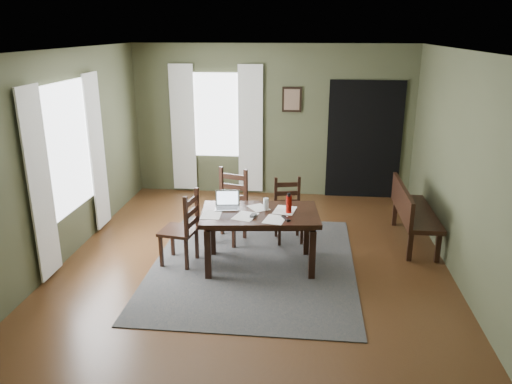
# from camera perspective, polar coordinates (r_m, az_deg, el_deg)

# --- Properties ---
(ground) EXTENTS (5.00, 6.00, 0.01)m
(ground) POSITION_cam_1_polar(r_m,az_deg,el_deg) (6.60, -0.28, -8.30)
(ground) COLOR #492C16
(room_shell) EXTENTS (5.02, 6.02, 2.71)m
(room_shell) POSITION_cam_1_polar(r_m,az_deg,el_deg) (6.01, -0.30, 7.30)
(room_shell) COLOR #474B31
(room_shell) RESTS_ON ground
(rug) EXTENTS (2.60, 3.20, 0.01)m
(rug) POSITION_cam_1_polar(r_m,az_deg,el_deg) (6.60, -0.28, -8.22)
(rug) COLOR #383838
(rug) RESTS_ON ground
(dining_table) EXTENTS (1.55, 1.03, 0.73)m
(dining_table) POSITION_cam_1_polar(r_m,az_deg,el_deg) (6.29, 0.45, -3.10)
(dining_table) COLOR black
(dining_table) RESTS_ON rug
(chair_end) EXTENTS (0.50, 0.50, 0.99)m
(chair_end) POSITION_cam_1_polar(r_m,az_deg,el_deg) (6.50, -8.43, -4.21)
(chair_end) COLOR black
(chair_end) RESTS_ON rug
(chair_back_left) EXTENTS (0.57, 0.57, 1.04)m
(chair_back_left) POSITION_cam_1_polar(r_m,az_deg,el_deg) (7.14, -3.08, -1.71)
(chair_back_left) COLOR black
(chair_back_left) RESTS_ON rug
(chair_back_right) EXTENTS (0.47, 0.47, 0.90)m
(chair_back_right) POSITION_cam_1_polar(r_m,az_deg,el_deg) (7.18, 3.72, -2.17)
(chair_back_right) COLOR black
(chair_back_right) RESTS_ON rug
(bench) EXTENTS (0.48, 1.48, 0.83)m
(bench) POSITION_cam_1_polar(r_m,az_deg,el_deg) (7.41, 17.31, -1.89)
(bench) COLOR black
(bench) RESTS_ON ground
(laptop) EXTENTS (0.34, 0.29, 0.21)m
(laptop) POSITION_cam_1_polar(r_m,az_deg,el_deg) (6.42, -3.29, -1.32)
(laptop) COLOR #B7B7BC
(laptop) RESTS_ON dining_table
(computer_mouse) EXTENTS (0.08, 0.11, 0.03)m
(computer_mouse) POSITION_cam_1_polar(r_m,az_deg,el_deg) (6.11, -0.32, -2.71)
(computer_mouse) COLOR #3F3F42
(computer_mouse) RESTS_ON dining_table
(tv_remote) EXTENTS (0.12, 0.18, 0.02)m
(tv_remote) POSITION_cam_1_polar(r_m,az_deg,el_deg) (6.05, 3.43, -3.02)
(tv_remote) COLOR black
(tv_remote) RESTS_ON dining_table
(drinking_glass) EXTENTS (0.07, 0.07, 0.16)m
(drinking_glass) POSITION_cam_1_polar(r_m,az_deg,el_deg) (6.31, 1.14, -1.40)
(drinking_glass) COLOR silver
(drinking_glass) RESTS_ON dining_table
(water_bottle) EXTENTS (0.09, 0.09, 0.26)m
(water_bottle) POSITION_cam_1_polar(r_m,az_deg,el_deg) (6.22, 3.78, -1.36)
(water_bottle) COLOR #AB150D
(water_bottle) RESTS_ON dining_table
(paper_a) EXTENTS (0.25, 0.32, 0.00)m
(paper_a) POSITION_cam_1_polar(r_m,az_deg,el_deg) (6.19, -5.15, -2.62)
(paper_a) COLOR white
(paper_a) RESTS_ON dining_table
(paper_b) EXTENTS (0.30, 0.36, 0.00)m
(paper_b) POSITION_cam_1_polar(r_m,az_deg,el_deg) (6.03, 2.17, -3.16)
(paper_b) COLOR white
(paper_b) RESTS_ON dining_table
(paper_c) EXTENTS (0.33, 0.35, 0.00)m
(paper_c) POSITION_cam_1_polar(r_m,az_deg,el_deg) (6.41, 0.29, -1.81)
(paper_c) COLOR white
(paper_c) RESTS_ON dining_table
(paper_d) EXTENTS (0.31, 0.37, 0.00)m
(paper_d) POSITION_cam_1_polar(r_m,az_deg,el_deg) (6.34, 3.31, -2.08)
(paper_d) COLOR white
(paper_d) RESTS_ON dining_table
(paper_e) EXTENTS (0.33, 0.38, 0.00)m
(paper_e) POSITION_cam_1_polar(r_m,az_deg,el_deg) (6.13, -1.25, -2.78)
(paper_e) COLOR white
(paper_e) RESTS_ON dining_table
(window_left) EXTENTS (0.01, 1.30, 1.70)m
(window_left) POSITION_cam_1_polar(r_m,az_deg,el_deg) (6.99, -20.75, 4.70)
(window_left) COLOR white
(window_left) RESTS_ON ground
(window_back) EXTENTS (1.00, 0.01, 1.50)m
(window_back) POSITION_cam_1_polar(r_m,az_deg,el_deg) (9.12, -4.54, 8.75)
(window_back) COLOR white
(window_back) RESTS_ON ground
(curtain_left_near) EXTENTS (0.03, 0.48, 2.30)m
(curtain_left_near) POSITION_cam_1_polar(r_m,az_deg,el_deg) (6.34, -23.47, 0.72)
(curtain_left_near) COLOR silver
(curtain_left_near) RESTS_ON ground
(curtain_left_far) EXTENTS (0.03, 0.48, 2.30)m
(curtain_left_far) POSITION_cam_1_polar(r_m,az_deg,el_deg) (7.75, -17.71, 4.36)
(curtain_left_far) COLOR silver
(curtain_left_far) RESTS_ON ground
(curtain_back_left) EXTENTS (0.44, 0.03, 2.30)m
(curtain_back_left) POSITION_cam_1_polar(r_m,az_deg,el_deg) (9.26, -8.34, 7.19)
(curtain_back_left) COLOR silver
(curtain_back_left) RESTS_ON ground
(curtain_back_right) EXTENTS (0.44, 0.03, 2.30)m
(curtain_back_right) POSITION_cam_1_polar(r_m,az_deg,el_deg) (9.04, -0.63, 7.11)
(curtain_back_right) COLOR silver
(curtain_back_right) RESTS_ON ground
(framed_picture) EXTENTS (0.34, 0.03, 0.44)m
(framed_picture) POSITION_cam_1_polar(r_m,az_deg,el_deg) (8.92, 4.12, 10.50)
(framed_picture) COLOR black
(framed_picture) RESTS_ON ground
(doorway_back) EXTENTS (1.30, 0.03, 2.10)m
(doorway_back) POSITION_cam_1_polar(r_m,az_deg,el_deg) (9.09, 12.27, 5.80)
(doorway_back) COLOR black
(doorway_back) RESTS_ON ground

